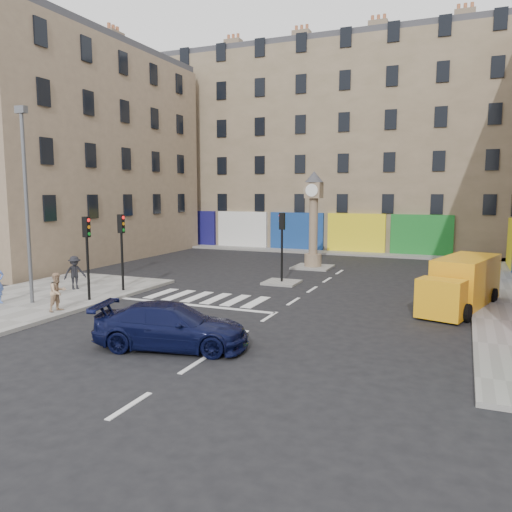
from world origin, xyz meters
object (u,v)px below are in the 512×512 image
Objects in this scene: clock_pillar at (314,213)px; navy_sedan at (172,326)px; traffic_light_left_far at (122,240)px; yellow_van at (462,284)px; pedestrian_dark at (75,273)px; pedestrian_tan at (58,292)px; traffic_light_island at (282,236)px; lamp_post at (26,195)px; traffic_light_left_near at (87,245)px.

navy_sedan is at bearing -88.21° from clock_pillar.
yellow_van is at bearing 10.88° from traffic_light_left_far.
pedestrian_tan is at bearing -114.85° from pedestrian_dark.
lamp_post reaches higher than traffic_light_island.
yellow_van is at bearing -47.68° from pedestrian_dark.
traffic_light_island is at bearing -10.56° from navy_sedan.
traffic_light_left_far is at bearing -42.66° from pedestrian_dark.
traffic_light_island is (6.30, 5.40, -0.03)m from traffic_light_left_far.
pedestrian_dark is (-2.64, 3.84, 0.04)m from pedestrian_tan.
lamp_post is (-8.20, -9.20, 2.20)m from traffic_light_island.
clock_pillar is at bearing 61.65° from lamp_post.
pedestrian_tan reaches higher than navy_sedan.
pedestrian_dark is (-2.34, 1.70, -1.65)m from traffic_light_left_near.
yellow_van reaches higher than pedestrian_tan.
yellow_van is 3.92× the size of pedestrian_tan.
traffic_light_left_near is 0.75× the size of navy_sedan.
navy_sedan is 2.98× the size of pedestrian_dark.
traffic_light_left_near is 2.75m from pedestrian_tan.
yellow_van is (8.42, 9.42, 0.35)m from navy_sedan.
lamp_post is (-1.90, -3.80, 2.17)m from traffic_light_left_far.
pedestrian_tan is at bearing -18.69° from lamp_post.
traffic_light_left_near is at bearing -95.32° from pedestrian_dark.
traffic_light_left_far is 0.60× the size of yellow_van.
pedestrian_dark is at bearing 42.07° from pedestrian_tan.
yellow_van is at bearing -55.06° from navy_sedan.
clock_pillar is at bearing 61.06° from traffic_light_left_far.
navy_sedan is 10.87m from pedestrian_dark.
clock_pillar is 1.24× the size of navy_sedan.
traffic_light_left_near reaches higher than pedestrian_tan.
clock_pillar is at bearing -4.88° from pedestrian_dark.
clock_pillar is 3.70× the size of pedestrian_dark.
traffic_light_left_near is 0.61× the size of clock_pillar.
clock_pillar reaches higher than yellow_van.
traffic_light_left_near is 3.33m from pedestrian_dark.
navy_sedan is at bearing -91.50° from pedestrian_dark.
lamp_post reaches higher than clock_pillar.
traffic_light_left_near is 15.19m from clock_pillar.
yellow_van reaches higher than pedestrian_dark.
clock_pillar reaches higher than navy_sedan.
pedestrian_dark is at bearing 98.09° from lamp_post.
pedestrian_dark is (-9.20, 5.78, 0.26)m from navy_sedan.
lamp_post is 17.31m from clock_pillar.
traffic_light_island is 2.25× the size of pedestrian_dark.
traffic_light_left_far is at bearing 33.36° from navy_sedan.
pedestrian_tan is 0.95× the size of pedestrian_dark.
yellow_van is (15.28, 5.34, -1.56)m from traffic_light_left_near.
traffic_light_island reaches higher than pedestrian_dark.
traffic_light_left_near is at bearing -128.93° from traffic_light_island.
clock_pillar is at bearing 90.00° from traffic_light_island.
navy_sedan is (0.56, -11.88, -1.88)m from traffic_light_island.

